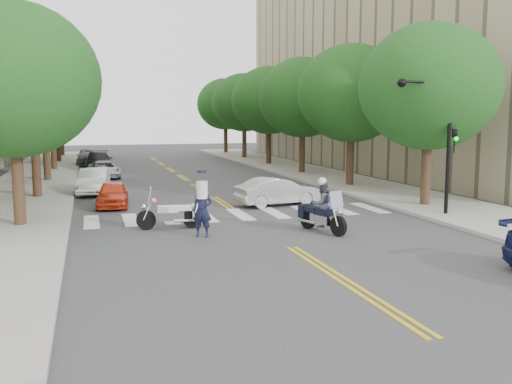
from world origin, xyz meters
name	(u,v)px	position (x,y,z in m)	size (l,w,h in m)	color
ground	(292,248)	(0.00, 0.00, 0.00)	(140.00, 140.00, 0.00)	#38383A
sidewalk_left	(36,181)	(-9.50, 22.00, 0.07)	(5.00, 60.00, 0.15)	#9E9991
sidewalk_right	(311,173)	(9.50, 22.00, 0.07)	(5.00, 60.00, 0.15)	#9E9991
building_right	(473,37)	(26.00, 26.00, 11.00)	(26.00, 44.00, 22.00)	tan
tree_l_0	(13,80)	(-8.80, 6.00, 5.55)	(6.40, 6.40, 8.45)	#382316
tree_l_1	(32,90)	(-8.80, 14.00, 5.55)	(6.40, 6.40, 8.45)	#382316
tree_l_2	(44,95)	(-8.80, 22.00, 5.55)	(6.40, 6.40, 8.45)	#382316
tree_l_3	(51,99)	(-8.80, 30.00, 5.55)	(6.40, 6.40, 8.45)	#382316
tree_l_4	(56,101)	(-8.80, 38.00, 5.55)	(6.40, 6.40, 8.45)	#382316
tree_l_5	(60,103)	(-8.80, 46.00, 5.55)	(6.40, 6.40, 8.45)	#382316
tree_r_0	(429,87)	(8.80, 6.00, 5.55)	(6.40, 6.40, 8.45)	#382316
tree_r_1	(352,93)	(8.80, 14.00, 5.55)	(6.40, 6.40, 8.45)	#382316
tree_r_2	(303,98)	(8.80, 22.00, 5.55)	(6.40, 6.40, 8.45)	#382316
tree_r_3	(269,100)	(8.80, 30.00, 5.55)	(6.40, 6.40, 8.45)	#382316
tree_r_4	(244,103)	(8.80, 38.00, 5.55)	(6.40, 6.40, 8.45)	#382316
tree_r_5	(225,104)	(8.80, 46.00, 5.55)	(6.40, 6.40, 8.45)	#382316
traffic_signal_pole	(439,129)	(7.72, 3.50, 3.72)	(2.82, 0.42, 6.00)	black
motorcycle_police	(321,208)	(1.90, 2.11, 0.90)	(1.07, 2.42, 2.02)	black
motorcycle_parked	(175,214)	(-3.15, 4.22, 0.56)	(2.48, 0.65, 1.60)	black
officer_standing	(202,210)	(-2.45, 2.47, 0.95)	(0.69, 0.45, 1.90)	#161831
convertible	(278,191)	(2.39, 8.50, 0.67)	(1.42, 4.08, 1.35)	#BABABD
parked_car_a	(112,194)	(-5.20, 10.25, 0.60)	(1.42, 3.52, 1.20)	red
parked_car_b	(94,181)	(-5.99, 15.18, 0.69)	(1.47, 4.21, 1.39)	white
parked_car_c	(104,170)	(-5.20, 23.50, 0.57)	(1.88, 4.08, 1.13)	#ABADB3
parked_car_d	(98,161)	(-5.50, 28.50, 0.76)	(2.12, 5.21, 1.51)	black
parked_car_e	(87,157)	(-6.30, 34.00, 0.75)	(1.77, 4.40, 1.50)	gray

